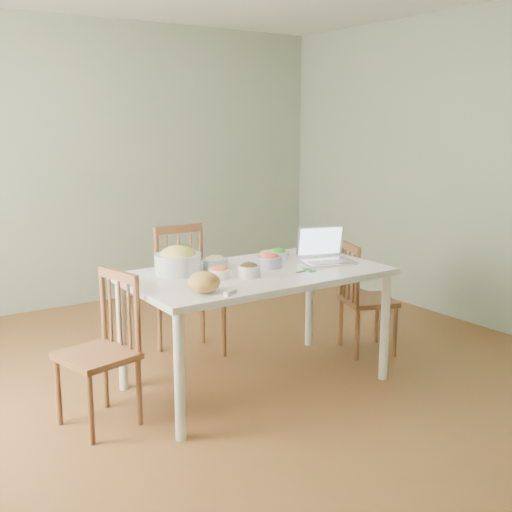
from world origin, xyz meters
TOP-DOWN VIEW (x-y plane):
  - floor at (0.00, 0.00)m, footprint 5.00×5.00m
  - wall_back at (0.00, 2.50)m, footprint 5.00×0.00m
  - wall_right at (2.50, 0.00)m, footprint 0.00×5.00m
  - dining_table at (0.16, -0.09)m, footprint 1.69×0.95m
  - chair_far at (0.06, 0.66)m, footprint 0.44×0.42m
  - chair_left at (-0.94, -0.07)m, footprint 0.46×0.48m
  - chair_right at (1.23, -0.03)m, footprint 0.47×0.48m
  - bread_boule at (-0.39, -0.37)m, footprint 0.20×0.20m
  - butter_stick at (-0.29, -0.50)m, footprint 0.10×0.07m
  - bowl_squash at (-0.30, 0.13)m, footprint 0.32×0.32m
  - bowl_carrot at (-0.14, -0.12)m, footprint 0.15×0.15m
  - bowl_onion at (-0.04, 0.10)m, footprint 0.20×0.20m
  - bowl_mushroom at (0.03, -0.20)m, footprint 0.15×0.15m
  - bowl_redpep at (0.30, -0.05)m, footprint 0.20×0.20m
  - bowl_broccoli at (0.49, 0.12)m, footprint 0.17×0.17m
  - flatbread at (0.56, 0.27)m, footprint 0.22×0.22m
  - basil_bunch at (0.42, -0.27)m, footprint 0.17×0.17m
  - laptop at (0.71, -0.16)m, footprint 0.41×0.38m

SIDE VIEW (x-z plane):
  - floor at x=0.00m, z-range 0.00..0.00m
  - dining_table at x=0.16m, z-range 0.00..0.79m
  - chair_right at x=1.23m, z-range 0.00..0.86m
  - chair_left at x=-0.94m, z-range 0.00..0.90m
  - chair_far at x=0.06m, z-range 0.00..0.98m
  - basil_bunch at x=0.42m, z-range 0.79..0.81m
  - flatbread at x=0.56m, z-range 0.79..0.81m
  - butter_stick at x=-0.29m, z-range 0.79..0.82m
  - bowl_carrot at x=-0.14m, z-range 0.79..0.87m
  - bowl_broccoli at x=0.49m, z-range 0.79..0.87m
  - bowl_mushroom at x=0.03m, z-range 0.79..0.88m
  - bowl_onion at x=-0.04m, z-range 0.79..0.88m
  - bowl_redpep at x=0.30m, z-range 0.79..0.89m
  - bread_boule at x=-0.39m, z-range 0.79..0.91m
  - bowl_squash at x=-0.30m, z-range 0.79..0.96m
  - laptop at x=0.71m, z-range 0.79..1.03m
  - wall_back at x=0.00m, z-range 0.00..2.70m
  - wall_right at x=2.50m, z-range 0.00..2.70m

